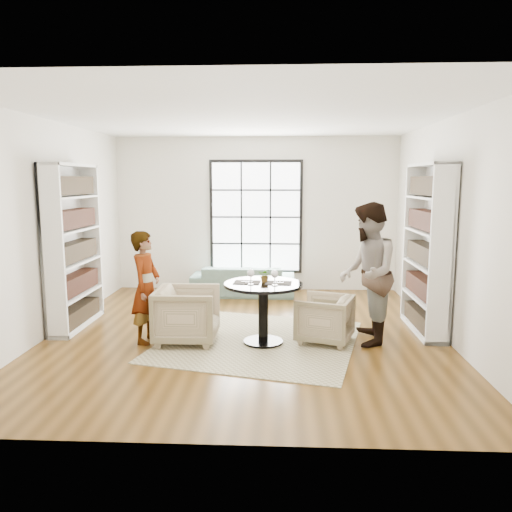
# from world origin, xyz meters

# --- Properties ---
(ground) EXTENTS (6.00, 6.00, 0.00)m
(ground) POSITION_xyz_m (0.00, 0.00, 0.00)
(ground) COLOR brown
(room_shell) EXTENTS (6.00, 6.01, 6.00)m
(room_shell) POSITION_xyz_m (0.00, 0.54, 1.26)
(room_shell) COLOR silver
(room_shell) RESTS_ON ground
(rug) EXTENTS (3.04, 3.04, 0.01)m
(rug) POSITION_xyz_m (0.20, -0.30, 0.01)
(rug) COLOR tan
(rug) RESTS_ON ground
(pedestal_table) EXTENTS (1.04, 1.04, 0.82)m
(pedestal_table) POSITION_xyz_m (0.26, -0.39, 0.60)
(pedestal_table) COLOR black
(pedestal_table) RESTS_ON ground
(sofa) EXTENTS (1.94, 0.78, 0.56)m
(sofa) POSITION_xyz_m (-0.22, 2.45, 0.28)
(sofa) COLOR gray
(sofa) RESTS_ON ground
(armchair_left) EXTENTS (0.84, 0.81, 0.75)m
(armchair_left) POSITION_xyz_m (-0.76, -0.38, 0.38)
(armchair_left) COLOR tan
(armchair_left) RESTS_ON ground
(armchair_right) EXTENTS (0.89, 0.87, 0.64)m
(armchair_right) POSITION_xyz_m (1.08, -0.29, 0.32)
(armchair_right) COLOR tan
(armchair_right) RESTS_ON ground
(person_left) EXTENTS (0.43, 0.59, 1.50)m
(person_left) POSITION_xyz_m (-1.31, -0.38, 0.75)
(person_left) COLOR gray
(person_left) RESTS_ON ground
(person_right) EXTENTS (0.80, 0.98, 1.88)m
(person_right) POSITION_xyz_m (1.63, -0.29, 0.94)
(person_right) COLOR gray
(person_right) RESTS_ON ground
(placemat_left) EXTENTS (0.36, 0.28, 0.01)m
(placemat_left) POSITION_xyz_m (0.05, -0.38, 0.83)
(placemat_left) COLOR black
(placemat_left) RESTS_ON pedestal_table
(placemat_right) EXTENTS (0.36, 0.28, 0.01)m
(placemat_right) POSITION_xyz_m (0.46, -0.39, 0.83)
(placemat_right) COLOR black
(placemat_right) RESTS_ON pedestal_table
(cutlery_left) EXTENTS (0.15, 0.23, 0.01)m
(cutlery_left) POSITION_xyz_m (0.05, -0.38, 0.84)
(cutlery_left) COLOR silver
(cutlery_left) RESTS_ON placemat_left
(cutlery_right) EXTENTS (0.15, 0.23, 0.01)m
(cutlery_right) POSITION_xyz_m (0.46, -0.39, 0.84)
(cutlery_right) COLOR silver
(cutlery_right) RESTS_ON placemat_right
(wine_glass_left) EXTENTS (0.09, 0.09, 0.21)m
(wine_glass_left) POSITION_xyz_m (0.10, -0.50, 0.97)
(wine_glass_left) COLOR silver
(wine_glass_left) RESTS_ON pedestal_table
(wine_glass_right) EXTENTS (0.09, 0.09, 0.20)m
(wine_glass_right) POSITION_xyz_m (0.41, -0.54, 0.97)
(wine_glass_right) COLOR silver
(wine_glass_right) RESTS_ON pedestal_table
(flower_centerpiece) EXTENTS (0.19, 0.17, 0.19)m
(flower_centerpiece) POSITION_xyz_m (0.28, -0.33, 0.92)
(flower_centerpiece) COLOR gray
(flower_centerpiece) RESTS_ON pedestal_table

